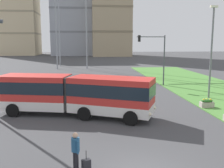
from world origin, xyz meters
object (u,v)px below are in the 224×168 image
at_px(rolling_suitcase, 86,166).
at_px(traffic_light_far_right, 156,52).
at_px(flower_planter_3, 207,103).
at_px(car_silver_hatch, 54,83).
at_px(pedestrian_crossing, 76,149).
at_px(apartment_tower_west, 16,3).
at_px(streetlight_median, 212,49).
at_px(articulated_bus, 75,94).

height_order(rolling_suitcase, traffic_light_far_right, traffic_light_far_right).
bearing_deg(flower_planter_3, car_silver_hatch, 143.81).
xyz_separation_m(car_silver_hatch, pedestrian_crossing, (3.33, -20.08, 0.25)).
bearing_deg(apartment_tower_west, streetlight_median, -65.78).
distance_m(car_silver_hatch, apartment_tower_west, 87.65).
relative_size(car_silver_hatch, pedestrian_crossing, 2.61).
xyz_separation_m(traffic_light_far_right, streetlight_median, (3.41, -7.69, 0.59)).
relative_size(car_silver_hatch, traffic_light_far_right, 0.72).
bearing_deg(car_silver_hatch, apartment_tower_west, 106.31).
bearing_deg(streetlight_median, car_silver_hatch, 157.39).
bearing_deg(flower_planter_3, traffic_light_far_right, 97.60).
height_order(articulated_bus, flower_planter_3, articulated_bus).
distance_m(rolling_suitcase, apartment_tower_west, 107.83).
bearing_deg(flower_planter_3, streetlight_median, 62.18).
height_order(car_silver_hatch, rolling_suitcase, car_silver_hatch).
height_order(car_silver_hatch, pedestrian_crossing, pedestrian_crossing).
bearing_deg(apartment_tower_west, articulated_bus, -73.89).
distance_m(pedestrian_crossing, traffic_light_far_right, 23.28).
relative_size(pedestrian_crossing, streetlight_median, 0.20).
xyz_separation_m(rolling_suitcase, apartment_tower_west, (-27.74, 102.17, 20.47)).
height_order(car_silver_hatch, traffic_light_far_right, traffic_light_far_right).
bearing_deg(flower_planter_3, articulated_bus, -174.08).
bearing_deg(car_silver_hatch, traffic_light_far_right, 5.02).
xyz_separation_m(articulated_bus, rolling_suitcase, (0.82, -8.94, -1.34)).
xyz_separation_m(articulated_bus, flower_planter_3, (10.98, 1.14, -1.23)).
relative_size(pedestrian_crossing, apartment_tower_west, 0.04).
relative_size(car_silver_hatch, flower_planter_3, 4.12).
relative_size(articulated_bus, traffic_light_far_right, 1.88).
bearing_deg(apartment_tower_west, pedestrian_crossing, -75.02).
xyz_separation_m(car_silver_hatch, flower_planter_3, (13.94, -10.20, -0.33)).
bearing_deg(streetlight_median, articulated_bus, -159.80).
relative_size(flower_planter_3, traffic_light_far_right, 0.17).
bearing_deg(flower_planter_3, pedestrian_crossing, -137.02).
height_order(traffic_light_far_right, streetlight_median, streetlight_median).
xyz_separation_m(rolling_suitcase, flower_planter_3, (10.16, 10.08, 0.11)).
height_order(car_silver_hatch, apartment_tower_west, apartment_tower_west).
bearing_deg(flower_planter_3, apartment_tower_west, 112.37).
distance_m(flower_planter_3, traffic_light_far_right, 12.03).
relative_size(traffic_light_far_right, apartment_tower_west, 0.15).
relative_size(flower_planter_3, apartment_tower_west, 0.03).
xyz_separation_m(pedestrian_crossing, traffic_light_far_right, (9.10, 21.17, 3.30)).
relative_size(flower_planter_3, streetlight_median, 0.12).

